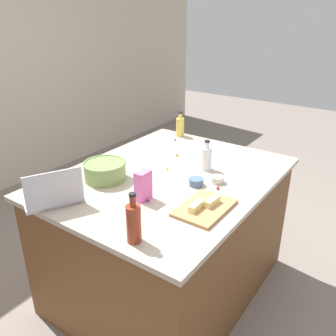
% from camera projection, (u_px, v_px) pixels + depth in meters
% --- Properties ---
extents(ground_plane, '(12.00, 12.00, 0.00)m').
position_uv_depth(ground_plane, '(168.00, 284.00, 2.64)').
color(ground_plane, slate).
extents(island_counter, '(1.54, 1.21, 0.90)m').
position_uv_depth(island_counter, '(168.00, 233.00, 2.46)').
color(island_counter, brown).
rests_on(island_counter, ground).
extents(laptop, '(0.38, 0.34, 0.22)m').
position_uv_depth(laptop, '(53.00, 195.00, 1.93)').
color(laptop, '#B7B7BC').
rests_on(laptop, island_counter).
extents(mixing_bowl_large, '(0.27, 0.27, 0.12)m').
position_uv_depth(mixing_bowl_large, '(105.00, 170.00, 2.20)').
color(mixing_bowl_large, '#72934C').
rests_on(mixing_bowl_large, island_counter).
extents(bottle_soy, '(0.07, 0.07, 0.25)m').
position_uv_depth(bottle_soy, '(134.00, 222.00, 1.59)').
color(bottle_soy, maroon).
rests_on(bottle_soy, island_counter).
extents(bottle_oil, '(0.07, 0.07, 0.21)m').
position_uv_depth(bottle_oil, '(180.00, 126.00, 2.96)').
color(bottle_oil, '#DBC64C').
rests_on(bottle_oil, island_counter).
extents(bottle_vinegar, '(0.07, 0.07, 0.20)m').
position_uv_depth(bottle_vinegar, '(206.00, 158.00, 2.33)').
color(bottle_vinegar, white).
rests_on(bottle_vinegar, island_counter).
extents(cutting_board, '(0.34, 0.23, 0.02)m').
position_uv_depth(cutting_board, '(205.00, 208.00, 1.88)').
color(cutting_board, '#AD7F4C').
rests_on(cutting_board, island_counter).
extents(butter_stick_left, '(0.11, 0.04, 0.04)m').
position_uv_depth(butter_stick_left, '(212.00, 201.00, 1.89)').
color(butter_stick_left, '#F4E58C').
rests_on(butter_stick_left, cutting_board).
extents(butter_stick_right, '(0.11, 0.04, 0.04)m').
position_uv_depth(butter_stick_right, '(196.00, 206.00, 1.85)').
color(butter_stick_right, '#F4E58C').
rests_on(butter_stick_right, cutting_board).
extents(ramekin_small, '(0.08, 0.08, 0.04)m').
position_uv_depth(ramekin_small, '(218.00, 180.00, 2.17)').
color(ramekin_small, beige).
rests_on(ramekin_small, island_counter).
extents(ramekin_medium, '(0.09, 0.09, 0.04)m').
position_uv_depth(ramekin_medium, '(196.00, 182.00, 2.14)').
color(ramekin_medium, slate).
rests_on(ramekin_medium, island_counter).
extents(candy_bag, '(0.09, 0.06, 0.17)m').
position_uv_depth(candy_bag, '(143.00, 186.00, 1.95)').
color(candy_bag, pink).
rests_on(candy_bag, island_counter).
extents(candy_0, '(0.02, 0.02, 0.02)m').
position_uv_depth(candy_0, '(218.00, 188.00, 2.09)').
color(candy_0, red).
rests_on(candy_0, island_counter).
extents(candy_1, '(0.02, 0.02, 0.02)m').
position_uv_depth(candy_1, '(148.00, 200.00, 1.96)').
color(candy_1, '#CC3399').
rests_on(candy_1, island_counter).
extents(candy_2, '(0.02, 0.02, 0.02)m').
position_uv_depth(candy_2, '(167.00, 169.00, 2.35)').
color(candy_2, yellow).
rests_on(candy_2, island_counter).
extents(candy_3, '(0.02, 0.02, 0.02)m').
position_uv_depth(candy_3, '(175.00, 140.00, 2.88)').
color(candy_3, blue).
rests_on(candy_3, island_counter).
extents(candy_4, '(0.02, 0.02, 0.02)m').
position_uv_depth(candy_4, '(177.00, 155.00, 2.57)').
color(candy_4, orange).
rests_on(candy_4, island_counter).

